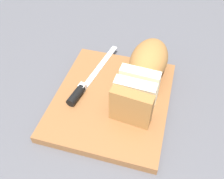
{
  "coord_description": "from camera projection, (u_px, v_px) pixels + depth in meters",
  "views": [
    {
      "loc": [
        0.46,
        0.14,
        0.56
      ],
      "look_at": [
        0.0,
        0.0,
        0.05
      ],
      "focal_mm": 40.61,
      "sensor_mm": 36.0,
      "label": 1
    }
  ],
  "objects": [
    {
      "name": "ground_plane",
      "position": [
        112.0,
        102.0,
        0.74
      ],
      "size": [
        3.0,
        3.0,
        0.0
      ],
      "primitive_type": "plane",
      "color": "#4C4C51"
    },
    {
      "name": "cutting_board",
      "position": [
        112.0,
        99.0,
        0.73
      ],
      "size": [
        0.38,
        0.33,
        0.02
      ],
      "primitive_type": "cube",
      "rotation": [
        0.0,
        0.0,
        0.03
      ],
      "color": "brown",
      "rests_on": "ground_plane"
    },
    {
      "name": "bread_loaf",
      "position": [
        145.0,
        71.0,
        0.72
      ],
      "size": [
        0.31,
        0.12,
        0.1
      ],
      "rotation": [
        0.0,
        0.0,
        -0.06
      ],
      "color": "#996633",
      "rests_on": "cutting_board"
    },
    {
      "name": "bread_knife",
      "position": [
        82.0,
        88.0,
        0.73
      ],
      "size": [
        0.29,
        0.06,
        0.02
      ],
      "rotation": [
        0.0,
        0.0,
        3.0
      ],
      "color": "silver",
      "rests_on": "cutting_board"
    },
    {
      "name": "crumb_near_knife",
      "position": [
        122.0,
        108.0,
        0.69
      ],
      "size": [
        0.01,
        0.01,
        0.01
      ],
      "primitive_type": "sphere",
      "color": "tan",
      "rests_on": "cutting_board"
    },
    {
      "name": "crumb_near_loaf",
      "position": [
        123.0,
        84.0,
        0.75
      ],
      "size": [
        0.0,
        0.0,
        0.0
      ],
      "primitive_type": "sphere",
      "color": "tan",
      "rests_on": "cutting_board"
    }
  ]
}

